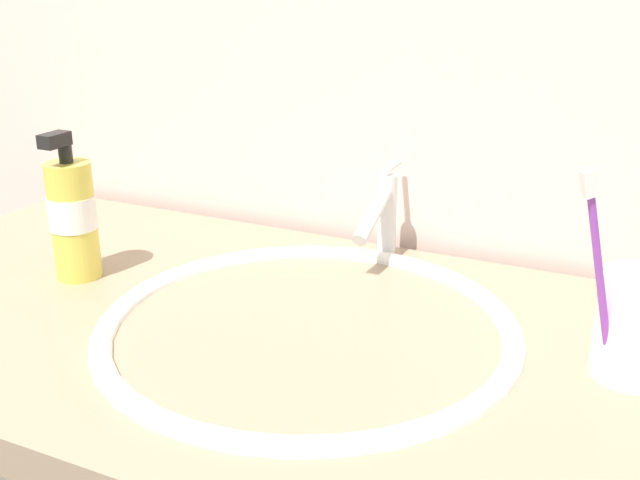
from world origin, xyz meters
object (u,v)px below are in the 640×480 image
toothbrush_purple (598,266)px  soap_dispenser (73,217)px  faucet (383,213)px  toothbrush_cup (636,326)px

toothbrush_purple → soap_dispenser: 0.60m
toothbrush_purple → soap_dispenser: (-0.60, 0.00, -0.04)m
faucet → toothbrush_cup: size_ratio=1.37×
toothbrush_cup → soap_dispenser: size_ratio=0.56×
toothbrush_cup → toothbrush_purple: 0.09m
soap_dispenser → toothbrush_cup: bearing=3.5°
toothbrush_purple → soap_dispenser: size_ratio=1.11×
toothbrush_cup → toothbrush_purple: toothbrush_purple is taller
faucet → soap_dispenser: soap_dispenser is taller
soap_dispenser → toothbrush_purple: bearing=-0.0°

